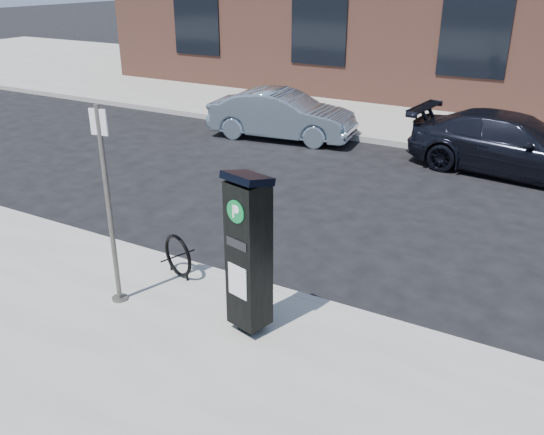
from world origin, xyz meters
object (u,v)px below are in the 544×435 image
Objects in this scene: parking_kiosk at (249,253)px; car_silver at (282,115)px; sign_pole at (109,209)px; bike_rack at (178,256)px; car_dark at (513,145)px.

parking_kiosk is 0.53× the size of car_silver.
sign_pole reaches higher than bike_rack.
parking_kiosk is 0.78× the size of sign_pole.
car_silver reaches higher than bike_rack.
parking_kiosk is 8.48m from car_dark.
parking_kiosk is 1.93m from sign_pole.
sign_pole is 9.33m from car_dark.
bike_rack is at bearing 162.63° from car_dark.
parking_kiosk is 0.45× the size of car_dark.
sign_pole is (-1.89, -0.27, 0.26)m from parking_kiosk.
car_dark is (5.84, -0.02, 0.02)m from car_silver.
parking_kiosk is at bearing -3.37° from bike_rack.
car_silver is 5.84m from car_dark.
car_dark is at bearing 58.63° from sign_pole.
car_silver is at bearing 126.66° from bike_rack.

